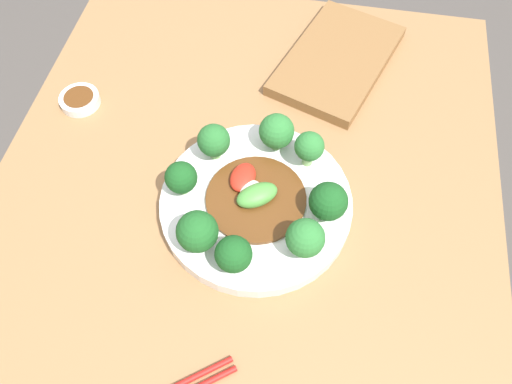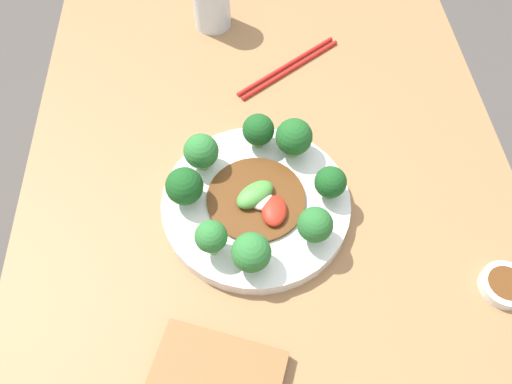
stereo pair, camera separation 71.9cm
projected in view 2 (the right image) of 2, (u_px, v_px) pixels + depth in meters
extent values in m
plane|color=#4C4742|center=(264.00, 336.00, 1.36)|extent=(8.00, 8.00, 0.00)
cube|color=olive|center=(266.00, 283.00, 1.05)|extent=(1.00, 0.74, 0.74)
cylinder|color=white|center=(256.00, 204.00, 0.71)|extent=(0.27, 0.27, 0.02)
cylinder|color=#70A356|center=(251.00, 262.00, 0.64)|extent=(0.02, 0.02, 0.01)
sphere|color=#2D7533|center=(251.00, 252.00, 0.62)|extent=(0.05, 0.05, 0.05)
cylinder|color=#70A356|center=(258.00, 141.00, 0.75)|extent=(0.02, 0.02, 0.01)
sphere|color=#19511E|center=(258.00, 130.00, 0.73)|extent=(0.05, 0.05, 0.05)
cylinder|color=#7AAD5B|center=(187.00, 197.00, 0.69)|extent=(0.02, 0.02, 0.01)
sphere|color=#19511E|center=(184.00, 186.00, 0.67)|extent=(0.05, 0.05, 0.05)
cylinder|color=#89B76B|center=(203.00, 163.00, 0.73)|extent=(0.02, 0.02, 0.01)
sphere|color=#2D7533|center=(201.00, 151.00, 0.70)|extent=(0.05, 0.05, 0.05)
cylinder|color=#7AAD5B|center=(293.00, 149.00, 0.74)|extent=(0.02, 0.02, 0.02)
sphere|color=#1E5B23|center=(294.00, 137.00, 0.72)|extent=(0.05, 0.05, 0.05)
cylinder|color=#70A356|center=(328.00, 192.00, 0.70)|extent=(0.02, 0.02, 0.01)
sphere|color=#19511E|center=(331.00, 182.00, 0.68)|extent=(0.04, 0.04, 0.04)
cylinder|color=#89B76B|center=(213.00, 246.00, 0.65)|extent=(0.01, 0.01, 0.02)
sphere|color=#2D7533|center=(211.00, 236.00, 0.63)|extent=(0.04, 0.04, 0.04)
cylinder|color=#70A356|center=(313.00, 235.00, 0.66)|extent=(0.02, 0.02, 0.02)
sphere|color=#286B2D|center=(315.00, 225.00, 0.64)|extent=(0.05, 0.05, 0.05)
cylinder|color=#5B3314|center=(256.00, 199.00, 0.70)|extent=(0.14, 0.14, 0.01)
ellipsoid|color=red|center=(271.00, 211.00, 0.68)|extent=(0.05, 0.04, 0.02)
ellipsoid|color=silver|center=(260.00, 199.00, 0.69)|extent=(0.05, 0.05, 0.02)
ellipsoid|color=#4C933D|center=(255.00, 195.00, 0.69)|extent=(0.06, 0.07, 0.02)
cylinder|color=red|center=(287.00, 66.00, 0.87)|extent=(0.13, 0.18, 0.01)
cylinder|color=red|center=(291.00, 69.00, 0.87)|extent=(0.13, 0.18, 0.01)
cylinder|color=white|center=(504.00, 285.00, 0.65)|extent=(0.06, 0.06, 0.01)
cylinder|color=#5B3314|center=(506.00, 283.00, 0.64)|extent=(0.05, 0.05, 0.00)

